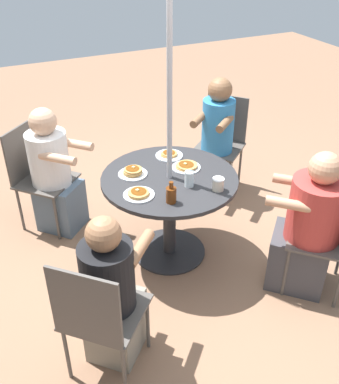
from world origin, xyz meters
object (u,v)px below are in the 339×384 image
pancake_plate_a (133,172)px  diner_west (112,295)px  patio_table (170,194)px  syrup_bottle (171,194)px  patio_chair_north (335,232)px  patio_chair_east (222,138)px  patio_chair_west (98,314)px  diner_east (216,142)px  diner_north (308,229)px  diner_south (54,176)px  patio_chair_south (36,171)px  drinking_glass_a (189,179)px  pancake_plate_c (169,155)px  pancake_plate_d (139,194)px  coffee_cup (218,184)px  pancake_plate_b (186,166)px

pancake_plate_a → diner_west: bearing=151.3°
patio_table → syrup_bottle: 0.40m
patio_chair_north → patio_chair_east: same height
patio_chair_west → diner_east: bearing=87.3°
diner_north → diner_south: (1.51, 1.48, 0.02)m
patio_chair_south → drinking_glass_a: bearing=87.1°
patio_chair_north → pancake_plate_c: (1.18, 0.74, 0.22)m
patio_chair_north → patio_chair_west: (-0.02, 1.74, 0.00)m
patio_chair_east → diner_south: bearing=51.0°
patio_table → patio_chair_east: bearing=-50.0°
patio_chair_west → diner_west: 0.18m
pancake_plate_d → syrup_bottle: (-0.17, -0.17, 0.05)m
diner_south → coffee_cup: 1.47m
pancake_plate_c → pancake_plate_d: size_ratio=1.00×
pancake_plate_c → drinking_glass_a: (-0.48, 0.07, 0.05)m
diner_east → syrup_bottle: bearing=96.4°
patio_table → diner_east: bearing=-50.0°
diner_south → drinking_glass_a: (-0.94, -0.81, 0.27)m
pancake_plate_a → pancake_plate_d: pancake_plate_a is taller
diner_north → drinking_glass_a: 0.93m
patio_table → coffee_cup: coffee_cup is taller
pancake_plate_d → patio_chair_west: bearing=143.3°
coffee_cup → patio_chair_west: bearing=117.6°
patio_chair_north → patio_chair_south: (1.76, 1.73, 0.00)m
syrup_bottle → pancake_plate_a: bearing=12.6°
pancake_plate_c → coffee_cup: coffee_cup is taller
pancake_plate_a → drinking_glass_a: bearing=-136.4°
diner_south → pancake_plate_b: size_ratio=5.03×
patio_chair_west → pancake_plate_d: (0.74, -0.55, 0.22)m
patio_table → diner_west: size_ratio=0.97×
patio_chair_east → diner_east: 0.18m
patio_chair_north → diner_west: 1.62m
patio_chair_north → pancake_plate_b: (0.94, 0.70, 0.22)m
pancake_plate_a → pancake_plate_c: 0.41m
patio_chair_west → pancake_plate_a: size_ratio=4.12×
drinking_glass_a → diner_north: bearing=-129.9°
diner_south → coffee_cup: (-1.08, -0.97, 0.26)m
pancake_plate_d → coffee_cup: size_ratio=2.37×
coffee_cup → diner_west: bearing=114.6°
pancake_plate_c → coffee_cup: bearing=-171.0°
patio_table → pancake_plate_b: size_ratio=4.67×
patio_table → diner_south: size_ratio=0.93×
patio_chair_north → diner_west: (0.11, 1.62, -0.03)m
diner_south → pancake_plate_b: 1.17m
patio_chair_west → pancake_plate_c: 1.57m
patio_chair_west → patio_table: bearing=90.0°
patio_chair_east → pancake_plate_d: size_ratio=4.12×
pancake_plate_d → drinking_glass_a: drinking_glass_a is taller
diner_south → pancake_plate_c: bearing=108.4°
patio_chair_south → coffee_cup: size_ratio=9.78×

